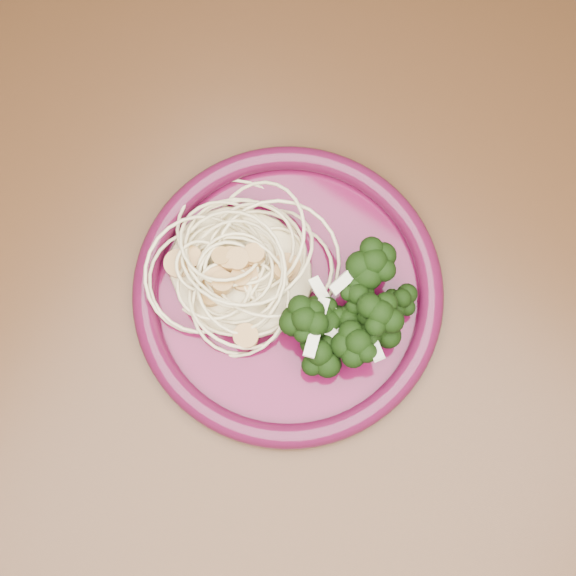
% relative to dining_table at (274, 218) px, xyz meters
% --- Properties ---
extents(dining_table, '(1.20, 0.80, 0.75)m').
position_rel_dining_table_xyz_m(dining_table, '(0.00, 0.00, 0.00)').
color(dining_table, '#472814').
rests_on(dining_table, ground).
extents(dinner_plate, '(0.29, 0.29, 0.02)m').
position_rel_dining_table_xyz_m(dinner_plate, '(0.07, -0.07, 0.11)').
color(dinner_plate, '#4E0A27').
rests_on(dinner_plate, dining_table).
extents(spaghetti_pile, '(0.14, 0.13, 0.03)m').
position_rel_dining_table_xyz_m(spaghetti_pile, '(0.03, -0.08, 0.12)').
color(spaghetti_pile, beige).
rests_on(spaghetti_pile, dinner_plate).
extents(scallop_cluster, '(0.13, 0.13, 0.04)m').
position_rel_dining_table_xyz_m(scallop_cluster, '(0.03, -0.08, 0.15)').
color(scallop_cluster, tan).
rests_on(scallop_cluster, spaghetti_pile).
extents(broccoli_pile, '(0.10, 0.13, 0.04)m').
position_rel_dining_table_xyz_m(broccoli_pile, '(0.12, -0.06, 0.13)').
color(broccoli_pile, black).
rests_on(broccoli_pile, dinner_plate).
extents(onion_garnish, '(0.07, 0.09, 0.04)m').
position_rel_dining_table_xyz_m(onion_garnish, '(0.12, -0.06, 0.15)').
color(onion_garnish, beige).
rests_on(onion_garnish, broccoli_pile).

